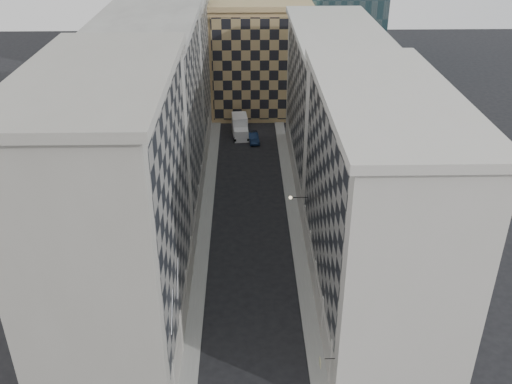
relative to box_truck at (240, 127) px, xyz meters
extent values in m
cube|color=gray|center=(-4.01, -25.81, -1.27)|extent=(1.50, 100.00, 0.15)
cube|color=gray|center=(6.49, -25.81, -1.27)|extent=(1.50, 100.00, 0.15)
cube|color=#9C978C|center=(-9.76, -44.81, 10.16)|extent=(10.00, 22.00, 23.00)
cube|color=gray|center=(-4.88, -44.81, 11.66)|extent=(0.25, 19.36, 18.00)
cube|color=#9C978C|center=(-4.96, -44.81, 0.26)|extent=(0.45, 21.12, 3.20)
cube|color=#9C978C|center=(-9.76, -44.81, 22.01)|extent=(10.80, 22.80, 0.70)
cylinder|color=#9C978C|center=(-5.11, -53.06, 0.86)|extent=(0.90, 0.90, 4.40)
cylinder|color=#9C978C|center=(-5.11, -47.56, 0.86)|extent=(0.90, 0.90, 4.40)
cylinder|color=#9C978C|center=(-5.11, -42.06, 0.86)|extent=(0.90, 0.90, 4.40)
cylinder|color=#9C978C|center=(-5.11, -36.56, 0.86)|extent=(0.90, 0.90, 4.40)
cube|color=gray|center=(-9.76, -22.81, 9.66)|extent=(10.00, 22.00, 22.00)
cube|color=gray|center=(-4.88, -22.81, 11.16)|extent=(0.25, 19.36, 17.00)
cube|color=gray|center=(-4.96, -22.81, 0.26)|extent=(0.45, 21.12, 3.20)
cube|color=gray|center=(-9.76, -22.81, 21.01)|extent=(10.80, 22.80, 0.70)
cylinder|color=gray|center=(-5.11, -31.06, 0.86)|extent=(0.90, 0.90, 4.40)
cylinder|color=gray|center=(-5.11, -25.56, 0.86)|extent=(0.90, 0.90, 4.40)
cylinder|color=gray|center=(-5.11, -20.06, 0.86)|extent=(0.90, 0.90, 4.40)
cylinder|color=gray|center=(-5.11, -14.56, 0.86)|extent=(0.90, 0.90, 4.40)
cube|color=#9C978C|center=(-9.76, -0.81, 9.16)|extent=(10.00, 22.00, 21.00)
cube|color=gray|center=(-4.88, -0.81, 10.66)|extent=(0.25, 19.36, 16.00)
cube|color=#9C978C|center=(-4.96, -0.81, 0.26)|extent=(0.45, 21.12, 3.20)
cylinder|color=#9C978C|center=(-5.11, -9.06, 0.86)|extent=(0.90, 0.90, 4.40)
cylinder|color=#9C978C|center=(-5.11, -3.56, 0.86)|extent=(0.90, 0.90, 4.40)
cylinder|color=#9C978C|center=(-5.11, 1.94, 0.86)|extent=(0.90, 0.90, 4.40)
cylinder|color=#9C978C|center=(-5.11, 7.44, 0.86)|extent=(0.90, 0.90, 4.40)
cube|color=beige|center=(12.24, -40.81, 8.66)|extent=(10.00, 26.00, 20.00)
cube|color=gray|center=(7.36, -40.81, 10.16)|extent=(0.25, 22.88, 15.00)
cube|color=beige|center=(7.44, -40.81, 0.26)|extent=(0.45, 24.96, 3.20)
cube|color=beige|center=(12.24, -40.81, 19.01)|extent=(10.80, 26.80, 0.70)
cylinder|color=beige|center=(7.59, -51.21, 0.86)|extent=(0.90, 0.90, 4.40)
cylinder|color=beige|center=(7.59, -46.01, 0.86)|extent=(0.90, 0.90, 4.40)
cylinder|color=beige|center=(7.59, -40.81, 0.86)|extent=(0.90, 0.90, 4.40)
cylinder|color=beige|center=(7.59, -35.61, 0.86)|extent=(0.90, 0.90, 4.40)
cylinder|color=beige|center=(7.59, -30.41, 0.86)|extent=(0.90, 0.90, 4.40)
cube|color=beige|center=(12.24, -13.81, 8.16)|extent=(10.00, 28.00, 19.00)
cube|color=gray|center=(7.36, -13.81, 9.66)|extent=(0.25, 24.64, 14.00)
cube|color=beige|center=(7.44, -13.81, 0.26)|extent=(0.45, 26.88, 3.20)
cube|color=beige|center=(12.24, -13.81, 18.01)|extent=(10.80, 28.80, 0.70)
cube|color=tan|center=(3.24, 12.19, 7.66)|extent=(16.00, 14.00, 18.00)
cube|color=tan|center=(3.24, 5.09, 7.66)|extent=(15.20, 0.25, 16.50)
cube|color=tan|center=(3.24, 12.19, 17.06)|extent=(16.80, 14.80, 0.80)
cube|color=#2B2622|center=(1.24, 26.19, 12.66)|extent=(6.00, 6.00, 28.00)
cylinder|color=gray|center=(-4.66, -51.81, 6.66)|extent=(0.10, 2.33, 2.33)
cylinder|color=gray|center=(-4.66, -47.81, 6.66)|extent=(0.10, 2.33, 2.33)
cylinder|color=black|center=(6.34, -31.81, 4.86)|extent=(1.80, 0.08, 0.08)
sphere|color=#FFE5B2|center=(5.44, -31.81, 4.86)|extent=(0.36, 0.36, 0.36)
cube|color=white|center=(0.15, -1.87, -0.45)|extent=(2.37, 2.56, 1.79)
cube|color=white|center=(-0.06, 0.71, 0.20)|extent=(2.57, 3.76, 3.09)
cylinder|color=black|center=(-0.78, -2.75, -0.90)|extent=(0.37, 0.92, 0.90)
cylinder|color=black|center=(1.20, -2.59, -0.90)|extent=(0.37, 0.92, 0.90)
cylinder|color=black|center=(-1.14, 1.82, -0.90)|extent=(0.37, 0.92, 0.90)
cylinder|color=black|center=(0.84, 1.98, -0.90)|extent=(0.37, 0.92, 0.90)
imported|color=#101F3C|center=(2.05, -2.71, -0.64)|extent=(1.92, 4.39, 1.40)
cylinder|color=black|center=(6.84, -52.81, 2.83)|extent=(0.75, 0.07, 0.06)
cube|color=#BEB88B|center=(6.14, -52.81, 2.46)|extent=(0.06, 0.66, 0.65)
camera|label=1|loc=(0.71, -83.86, 33.69)|focal=40.00mm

